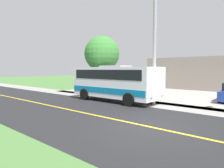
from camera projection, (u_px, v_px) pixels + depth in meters
ground_plane at (145, 126)px, 8.84m from camera, size 120.00×120.00×0.00m
road_surface at (145, 126)px, 8.84m from camera, size 8.00×100.00×0.01m
sidewalk at (189, 108)px, 12.75m from camera, size 2.40×100.00×0.01m
road_centre_line at (145, 126)px, 8.84m from camera, size 0.16×100.00×0.00m
shuttle_bus_front at (116, 81)px, 15.76m from camera, size 2.79×7.22×2.74m
street_light_pole at (154, 36)px, 13.73m from camera, size 1.97×0.24×8.66m
tree_curbside at (102, 54)px, 20.44m from camera, size 3.54×3.54×5.79m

